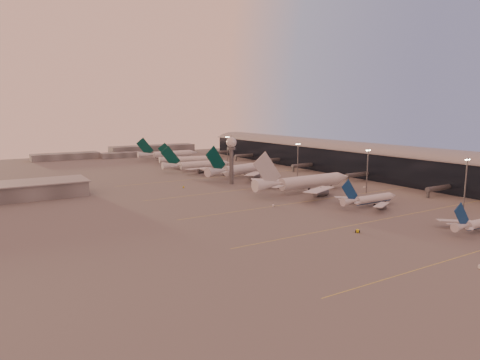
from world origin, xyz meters
TOP-DOWN VIEW (x-y plane):
  - ground at (0.00, 0.00)m, footprint 700.00×700.00m
  - taxiway_markings at (30.00, 56.00)m, footprint 180.00×185.25m
  - terminal at (107.88, 110.09)m, footprint 57.00×362.00m
  - hangar at (-120.00, 140.00)m, footprint 82.00×27.00m
  - radar_tower at (5.00, 120.00)m, footprint 6.40×6.40m
  - mast_a at (58.00, 0.00)m, footprint 3.60×0.56m
  - mast_b at (55.00, 55.00)m, footprint 3.60×0.56m
  - mast_c at (50.00, 110.00)m, footprint 3.60×0.56m
  - mast_d at (48.00, 200.00)m, footprint 3.60×0.56m
  - distant_horizon at (2.62, 325.14)m, footprint 165.00×37.50m
  - narrowbody_near at (32.34, -22.04)m, footprint 33.02×26.36m
  - narrowbody_mid at (29.93, 30.09)m, footprint 37.44×29.93m
  - widebody_white at (27.01, 74.98)m, footprint 70.41×56.36m
  - greentail_a at (25.63, 141.26)m, footprint 63.55×50.67m
  - greentail_b at (12.28, 184.38)m, footprint 55.62×44.80m
  - greentail_c at (23.71, 220.85)m, footprint 53.88×43.23m
  - greentail_d at (22.67, 267.25)m, footprint 59.66×48.21m
  - gsv_tug_mid at (-8.75, 1.42)m, footprint 4.11×4.28m
  - gsv_truck_b at (43.83, 37.90)m, footprint 5.93×3.46m
  - gsv_truck_c at (-9.88, 54.66)m, footprint 4.91×4.99m
  - gsv_catering_b at (66.48, 66.52)m, footprint 5.01×2.43m
  - gsv_tug_far at (14.88, 108.51)m, footprint 4.04×4.34m
  - gsv_truck_d at (-26.15, 124.07)m, footprint 3.17×5.00m

SIDE VIEW (x-z plane):
  - ground at x=0.00m, z-range 0.00..0.00m
  - taxiway_markings at x=30.00m, z-range 0.00..0.02m
  - gsv_tug_mid at x=-8.75m, z-range 0.02..1.08m
  - gsv_tug_far at x=14.88m, z-range 0.02..1.08m
  - gsv_truck_d at x=-26.15m, z-range 0.02..1.92m
  - gsv_truck_c at x=-9.88m, z-range 0.02..2.10m
  - gsv_truck_b at x=43.83m, z-range 0.02..2.28m
  - gsv_catering_b at x=66.48m, z-range 0.00..4.09m
  - narrowbody_near at x=32.34m, z-range -3.84..9.06m
  - narrowbody_mid at x=29.93m, z-range -4.36..10.29m
  - greentail_c at x=23.71m, z-range -6.35..13.29m
  - greentail_b at x=12.28m, z-range -6.53..13.67m
  - greentail_d at x=22.67m, z-range -7.01..14.67m
  - distant_horizon at x=2.62m, z-range -0.61..8.39m
  - greentail_a at x=25.63m, z-range -7.63..15.96m
  - widebody_white at x=27.01m, z-range -8.08..16.67m
  - hangar at x=-120.00m, z-range 0.07..8.57m
  - terminal at x=107.88m, z-range -1.00..22.04m
  - mast_a at x=58.00m, z-range 1.24..26.24m
  - mast_b at x=55.00m, z-range 1.24..26.24m
  - mast_c at x=50.00m, z-range 1.24..26.24m
  - mast_d at x=48.00m, z-range 1.24..26.24m
  - radar_tower at x=5.00m, z-range 5.40..36.50m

